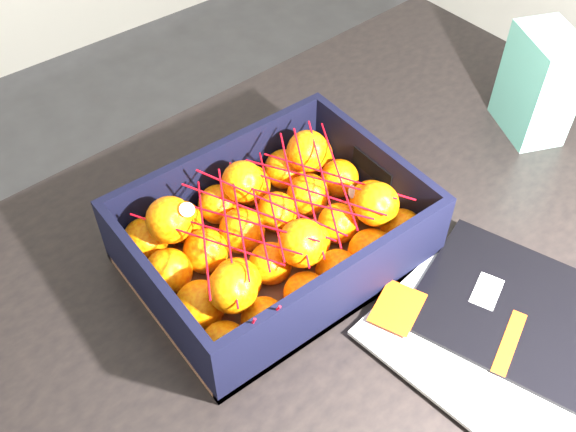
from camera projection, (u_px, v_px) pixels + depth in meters
table at (341, 282)px, 1.03m from camera, size 1.24×0.86×0.75m
magazine_stack at (504, 335)px, 0.84m from camera, size 0.35×0.34×0.02m
produce_crate at (275, 240)px, 0.91m from camera, size 0.38×0.28×0.11m
clementine_heap at (272, 233)px, 0.90m from camera, size 0.36×0.27×0.11m
mesh_net at (274, 210)px, 0.85m from camera, size 0.31×0.25×0.09m
retail_carton at (539, 84)px, 1.06m from camera, size 0.12×0.14×0.18m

